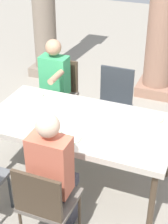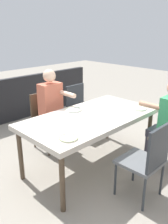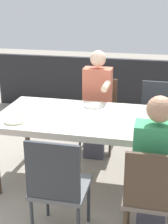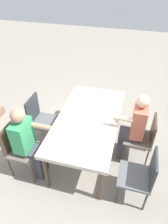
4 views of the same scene
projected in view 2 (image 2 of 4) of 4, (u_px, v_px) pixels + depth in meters
name	position (u px, v px, depth m)	size (l,w,h in m)	color
ground_plane	(90.00, 165.00, 3.41)	(16.00, 16.00, 0.00)	gray
dining_table	(91.00, 120.00, 3.17)	(1.88, 0.98, 0.76)	beige
chair_west_south	(80.00, 107.00, 4.29)	(0.44, 0.44, 0.90)	#5B5E61
chair_mid_north	(147.00, 158.00, 2.58)	(0.44, 0.44, 0.93)	#5B5E61
chair_mid_south	(47.00, 116.00, 3.79)	(0.44, 0.44, 0.89)	#6A6158
diner_woman_green	(54.00, 109.00, 3.62)	(0.34, 0.49, 1.29)	#3F3F4C
diner_man_white	(165.00, 123.00, 3.14)	(0.35, 0.49, 1.26)	#3F3F4C
patio_railing	(7.00, 101.00, 4.82)	(4.28, 0.10, 0.90)	black
plate_0	(139.00, 109.00, 3.40)	(0.20, 0.20, 0.02)	white
fork_0	(145.00, 107.00, 3.50)	(0.02, 0.17, 0.01)	silver
spoon_0	(133.00, 111.00, 3.30)	(0.02, 0.17, 0.01)	silver
plate_1	(73.00, 110.00, 3.35)	(0.23, 0.23, 0.02)	white
fork_1	(81.00, 108.00, 3.45)	(0.02, 0.17, 0.01)	silver
spoon_1	(65.00, 113.00, 3.25)	(0.02, 0.17, 0.01)	silver
plate_2	(68.00, 138.00, 2.50)	(0.20, 0.20, 0.02)	silver
fork_2	(79.00, 134.00, 2.60)	(0.02, 0.17, 0.01)	silver
spoon_2	(57.00, 143.00, 2.40)	(0.02, 0.17, 0.01)	silver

